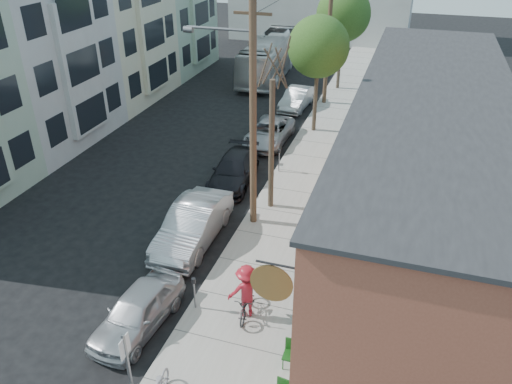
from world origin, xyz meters
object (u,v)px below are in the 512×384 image
(car_3, at_px, (269,132))
(car_0, at_px, (138,311))
(parking_meter_far, at_px, (279,157))
(tree_leafy_far, at_px, (343,14))
(patio_chair_a, at_px, (291,355))
(car_2, at_px, (234,170))
(car_4, at_px, (297,98))
(tree_leafy_mid, at_px, (319,47))
(parking_meter_near, at_px, (194,288))
(sign_post, at_px, (128,367))
(cyclist, at_px, (247,291))
(bus, at_px, (270,56))
(tree_bare, at_px, (271,147))
(patron_green, at_px, (303,299))
(car_1, at_px, (193,224))
(patron_grey, at_px, (304,334))
(utility_pole_near, at_px, (252,105))

(car_3, bearing_deg, car_0, -88.67)
(parking_meter_far, bearing_deg, tree_leafy_far, 87.86)
(patio_chair_a, relative_size, car_0, 0.22)
(car_2, bearing_deg, car_4, 82.73)
(car_2, bearing_deg, tree_leafy_mid, 67.07)
(parking_meter_near, relative_size, patio_chair_a, 1.41)
(sign_post, height_order, cyclist, sign_post)
(car_2, height_order, bus, bus)
(tree_bare, bearing_deg, patron_green, -65.35)
(parking_meter_near, bearing_deg, bus, 101.09)
(cyclist, xyz_separation_m, car_2, (-3.66, 8.81, -0.45))
(bus, bearing_deg, patron_green, -73.95)
(parking_meter_near, bearing_deg, patio_chair_a, -21.41)
(car_3, bearing_deg, sign_post, -83.98)
(car_0, bearing_deg, sign_post, -57.44)
(car_3, bearing_deg, car_4, 89.23)
(car_0, height_order, car_1, car_1)
(parking_meter_near, distance_m, cyclist, 1.78)
(car_0, xyz_separation_m, car_3, (-0.16, 15.54, -0.03))
(tree_leafy_far, xyz_separation_m, car_2, (-2.45, -16.29, -4.80))
(car_3, bearing_deg, patron_grey, -69.26)
(patio_chair_a, distance_m, car_3, 16.63)
(tree_leafy_mid, height_order, car_1, tree_leafy_mid)
(patio_chair_a, distance_m, car_4, 22.52)
(sign_post, bearing_deg, parking_meter_far, 90.39)
(parking_meter_far, distance_m, patio_chair_a, 12.63)
(patio_chair_a, height_order, bus, bus)
(tree_bare, relative_size, tree_leafy_mid, 0.86)
(parking_meter_far, distance_m, cyclist, 10.53)
(patron_green, bearing_deg, car_0, -71.36)
(parking_meter_far, relative_size, patio_chair_a, 1.41)
(car_4, bearing_deg, sign_post, -82.46)
(car_3, bearing_deg, tree_bare, -72.37)
(utility_pole_near, distance_m, patron_green, 7.61)
(tree_bare, distance_m, tree_leafy_mid, 9.66)
(car_3, bearing_deg, tree_leafy_mid, 47.76)
(parking_meter_near, height_order, utility_pole_near, utility_pole_near)
(bus, bearing_deg, tree_bare, -76.07)
(sign_post, xyz_separation_m, utility_pole_near, (0.04, 9.93, 3.58))
(utility_pole_near, xyz_separation_m, cyclist, (1.62, -5.51, -4.29))
(parking_meter_near, relative_size, car_3, 0.27)
(patron_green, bearing_deg, sign_post, -37.44)
(cyclist, bearing_deg, bus, -97.08)
(cyclist, bearing_deg, tree_leafy_far, -109.04)
(car_1, bearing_deg, tree_leafy_mid, 79.39)
(patron_green, relative_size, car_0, 0.38)
(parking_meter_far, height_order, car_1, car_1)
(utility_pole_near, relative_size, tree_bare, 1.71)
(car_1, height_order, car_3, car_1)
(sign_post, distance_m, bus, 32.02)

